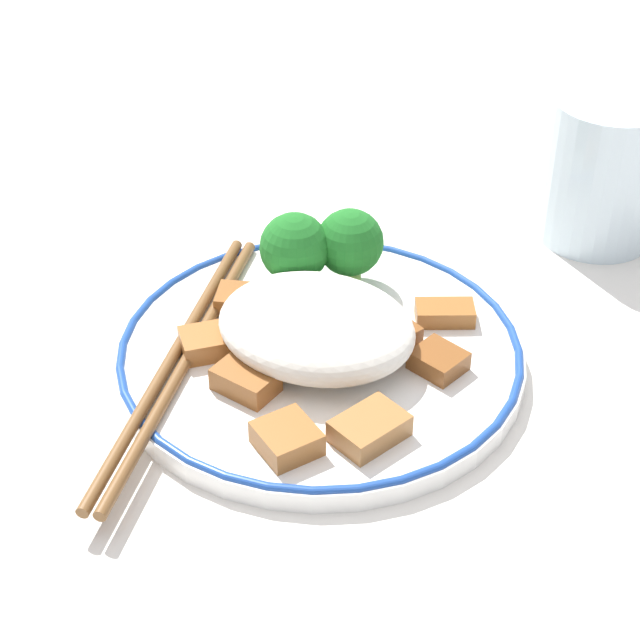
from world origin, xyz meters
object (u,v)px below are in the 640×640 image
at_px(broccoli_back_left, 350,244).
at_px(drinking_glass, 603,170).
at_px(broccoli_back_center, 295,249).
at_px(chopsticks, 179,359).
at_px(plate, 320,354).

height_order(broccoli_back_left, drinking_glass, drinking_glass).
relative_size(broccoli_back_center, chopsticks, 0.21).
height_order(broccoli_back_center, chopsticks, broccoli_back_center).
height_order(plate, broccoli_back_left, broccoli_back_left).
bearing_deg(plate, drinking_glass, 61.78).
xyz_separation_m(plate, broccoli_back_center, (-0.04, 0.05, 0.03)).
relative_size(broccoli_back_left, broccoli_back_center, 0.98).
relative_size(broccoli_back_left, chopsticks, 0.21).
xyz_separation_m(broccoli_back_left, drinking_glass, (0.12, 0.14, 0.01)).
height_order(broccoli_back_left, broccoli_back_center, broccoli_back_center).
height_order(plate, broccoli_back_center, broccoli_back_center).
xyz_separation_m(broccoli_back_left, chopsticks, (-0.06, -0.11, -0.03)).
distance_m(plate, chopsticks, 0.08).
height_order(broccoli_back_center, drinking_glass, drinking_glass).
distance_m(broccoli_back_left, drinking_glass, 0.19).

